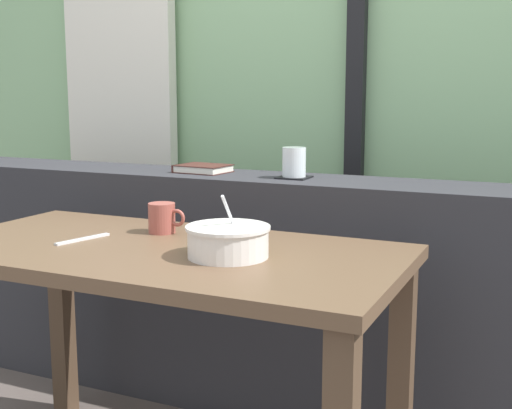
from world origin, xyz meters
name	(u,v)px	position (x,y,z in m)	size (l,w,h in m)	color
outdoor_backdrop	(346,12)	(0.00, 1.20, 1.40)	(4.80, 0.08, 2.80)	#8EBC89
curtain_left_panel	(119,55)	(-1.03, 1.10, 1.25)	(0.56, 0.06, 2.50)	silver
window_divider_post	(357,36)	(0.07, 1.13, 1.30)	(0.07, 0.05, 2.60)	black
dark_console_ledge	(283,296)	(0.00, 0.55, 0.40)	(2.80, 0.31, 0.81)	#2D2D33
breakfast_table	(162,287)	(-0.09, -0.05, 0.58)	(1.24, 0.63, 0.69)	brown
coaster_square	(294,177)	(0.04, 0.54, 0.81)	(0.10, 0.10, 0.01)	black
juice_glass	(294,163)	(0.04, 0.54, 0.86)	(0.08, 0.08, 0.10)	white
closed_book	(203,169)	(-0.31, 0.56, 0.82)	(0.18, 0.15, 0.03)	#47231E
soup_bowl	(228,242)	(0.11, -0.07, 0.73)	(0.21, 0.21, 0.15)	silver
fork_utensil	(83,239)	(-0.33, -0.07, 0.69)	(0.02, 0.17, 0.01)	silver
ceramic_mug	(163,218)	(-0.18, 0.10, 0.73)	(0.11, 0.08, 0.08)	#9E4C42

